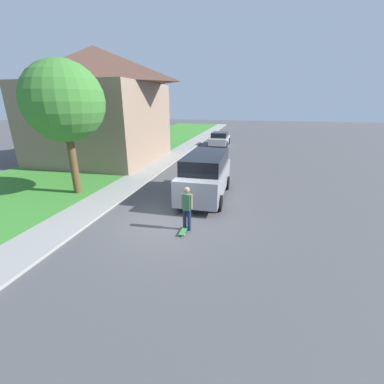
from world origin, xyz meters
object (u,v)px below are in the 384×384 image
Objects in this scene: suv_parked at (205,175)px; skateboard at (184,230)px; car_down_street at (220,139)px; skateboarder at (187,207)px; lawn_tree_near at (64,102)px.

skateboard is at bearing -90.85° from suv_parked.
suv_parked reaches higher than skateboard.
suv_parked is at bearing -84.70° from car_down_street.
skateboard is at bearing -104.58° from skateboarder.
lawn_tree_near is 1.52× the size of car_down_street.
car_down_street is 19.97m from skateboard.
suv_parked is at bearing 90.03° from skateboarder.
suv_parked is 2.92× the size of skateboarder.
lawn_tree_near is at bearing 156.88° from skateboard.
skateboarder reaches higher than skateboard.
lawn_tree_near is 18.28m from car_down_street.
skateboarder reaches higher than car_down_street.
lawn_tree_near is at bearing -105.80° from car_down_street.
skateboarder is at bearing -85.65° from car_down_street.
suv_parked is at bearing 89.15° from skateboard.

